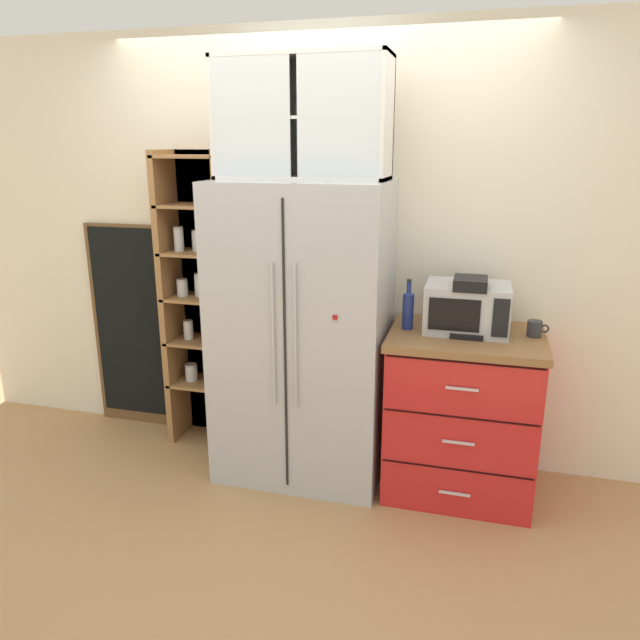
# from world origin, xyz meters

# --- Properties ---
(ground_plane) EXTENTS (10.69, 10.69, 0.00)m
(ground_plane) POSITION_xyz_m (0.00, 0.00, 0.00)
(ground_plane) COLOR tan
(wall_back_cream) EXTENTS (4.99, 0.10, 2.55)m
(wall_back_cream) POSITION_xyz_m (0.00, 0.40, 1.27)
(wall_back_cream) COLOR silver
(wall_back_cream) RESTS_ON ground
(refrigerator) EXTENTS (0.95, 0.67, 1.71)m
(refrigerator) POSITION_xyz_m (0.00, 0.02, 0.86)
(refrigerator) COLOR #B7BABF
(refrigerator) RESTS_ON ground
(pantry_shelf_column) EXTENTS (0.48, 0.31, 1.87)m
(pantry_shelf_column) POSITION_xyz_m (-0.74, 0.27, 0.95)
(pantry_shelf_column) COLOR brown
(pantry_shelf_column) RESTS_ON ground
(counter_cabinet) EXTENTS (0.82, 0.65, 0.92)m
(counter_cabinet) POSITION_xyz_m (0.91, 0.04, 0.46)
(counter_cabinet) COLOR red
(counter_cabinet) RESTS_ON ground
(microwave) EXTENTS (0.44, 0.33, 0.26)m
(microwave) POSITION_xyz_m (0.90, 0.09, 1.05)
(microwave) COLOR #B7BABF
(microwave) RESTS_ON counter_cabinet
(coffee_maker) EXTENTS (0.17, 0.20, 0.31)m
(coffee_maker) POSITION_xyz_m (0.91, 0.05, 1.08)
(coffee_maker) COLOR black
(coffee_maker) RESTS_ON counter_cabinet
(mug_charcoal) EXTENTS (0.11, 0.08, 0.08)m
(mug_charcoal) POSITION_xyz_m (1.25, 0.09, 0.97)
(mug_charcoal) COLOR #2D2D33
(mug_charcoal) RESTS_ON counter_cabinet
(bottle_cobalt) EXTENTS (0.06, 0.06, 0.28)m
(bottle_cobalt) POSITION_xyz_m (0.59, 0.05, 1.05)
(bottle_cobalt) COLOR navy
(bottle_cobalt) RESTS_ON counter_cabinet
(upper_cabinet) EXTENTS (0.91, 0.32, 0.62)m
(upper_cabinet) POSITION_xyz_m (0.00, 0.07, 2.02)
(upper_cabinet) COLOR silver
(upper_cabinet) RESTS_ON refrigerator
(chalkboard_menu) EXTENTS (0.60, 0.04, 1.40)m
(chalkboard_menu) POSITION_xyz_m (-1.30, 0.33, 0.70)
(chalkboard_menu) COLOR brown
(chalkboard_menu) RESTS_ON ground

